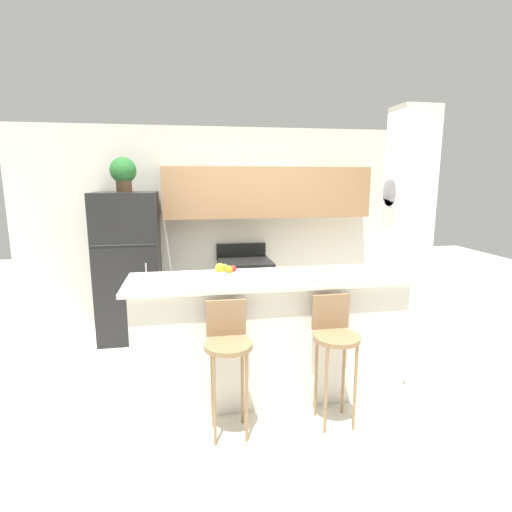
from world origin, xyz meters
TOP-DOWN VIEW (x-y plane):
  - ground_plane at (0.00, 0.00)m, footprint 14.00×14.00m
  - wall_back at (0.13, 1.87)m, footprint 5.60×0.38m
  - pillar_right at (1.37, 0.19)m, footprint 0.38×0.32m
  - counter_bar at (0.00, 0.00)m, footprint 2.42×0.72m
  - refrigerator at (-1.38, 1.56)m, footprint 0.72×0.68m
  - stove_range at (0.01, 1.57)m, footprint 0.65×0.67m
  - bar_stool_left at (-0.42, -0.51)m, footprint 0.36×0.36m
  - bar_stool_right at (0.42, -0.51)m, footprint 0.36×0.36m
  - potted_plant_on_fridge at (-1.38, 1.56)m, footprint 0.30×0.30m
  - fruit_bowl at (-0.37, 0.06)m, footprint 0.25×0.25m
  - trash_bin at (-0.80, 1.33)m, footprint 0.28×0.28m

SIDE VIEW (x-z plane):
  - ground_plane at x=0.00m, z-range 0.00..0.00m
  - trash_bin at x=-0.80m, z-range 0.00..0.38m
  - stove_range at x=0.01m, z-range -0.07..1.00m
  - counter_bar at x=0.00m, z-range 0.00..1.08m
  - bar_stool_left at x=-0.42m, z-range 0.18..1.19m
  - bar_stool_right at x=0.42m, z-range 0.18..1.19m
  - refrigerator at x=-1.38m, z-range 0.00..1.76m
  - fruit_bowl at x=-0.37m, z-range 1.06..1.18m
  - pillar_right at x=1.37m, z-range 0.00..2.55m
  - wall_back at x=0.13m, z-range 0.18..2.73m
  - potted_plant_on_fridge at x=-1.38m, z-range 1.78..2.17m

